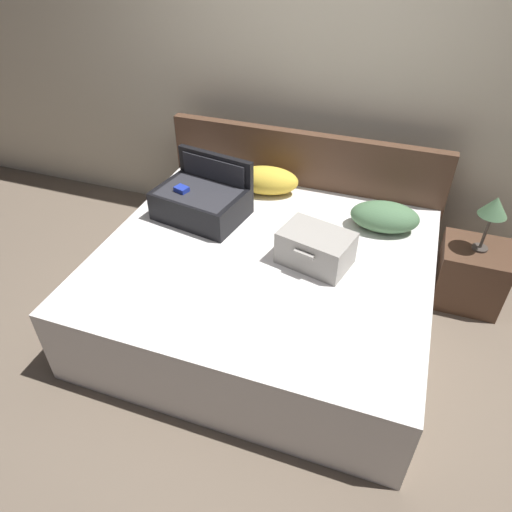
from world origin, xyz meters
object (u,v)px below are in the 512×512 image
at_px(pillow_center_head, 385,217).
at_px(pillow_near_headboard, 266,180).
at_px(hard_case_large, 202,200).
at_px(table_lamp, 494,208).
at_px(bed, 263,288).
at_px(hard_case_medium, 315,248).
at_px(nightstand, 470,274).

bearing_deg(pillow_center_head, pillow_near_headboard, 168.02).
bearing_deg(hard_case_large, table_lamp, 20.78).
bearing_deg(pillow_center_head, hard_case_large, -168.22).
distance_m(bed, hard_case_large, 0.74).
bearing_deg(hard_case_medium, pillow_center_head, 69.56).
bearing_deg(table_lamp, pillow_center_head, -170.32).
relative_size(pillow_center_head, nightstand, 1.00).
height_order(bed, pillow_near_headboard, pillow_near_headboard).
xyz_separation_m(hard_case_medium, table_lamp, (0.99, 0.62, 0.12)).
height_order(pillow_near_headboard, table_lamp, table_lamp).
relative_size(hard_case_large, pillow_near_headboard, 1.36).
height_order(bed, hard_case_medium, hard_case_medium).
bearing_deg(nightstand, pillow_near_headboard, 177.03).
relative_size(bed, pillow_near_headboard, 4.31).
distance_m(pillow_near_headboard, table_lamp, 1.55).
height_order(hard_case_medium, pillow_center_head, hard_case_medium).
distance_m(hard_case_large, table_lamp, 1.90).
relative_size(nightstand, table_lamp, 1.13).
relative_size(pillow_near_headboard, table_lamp, 1.19).
xyz_separation_m(hard_case_large, pillow_center_head, (1.22, 0.25, -0.03)).
distance_m(hard_case_large, nightstand, 1.95).
bearing_deg(bed, nightstand, 26.92).
bearing_deg(hard_case_large, hard_case_medium, -6.72).
height_order(hard_case_medium, table_lamp, table_lamp).
bearing_deg(hard_case_medium, pillow_near_headboard, 141.94).
xyz_separation_m(nightstand, table_lamp, (0.00, 0.00, 0.55)).
distance_m(hard_case_large, pillow_near_headboard, 0.55).
distance_m(hard_case_medium, nightstand, 1.25).
relative_size(pillow_center_head, table_lamp, 1.13).
bearing_deg(bed, pillow_near_headboard, 107.08).
distance_m(hard_case_medium, pillow_center_head, 0.62).
bearing_deg(hard_case_medium, bed, -157.71).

